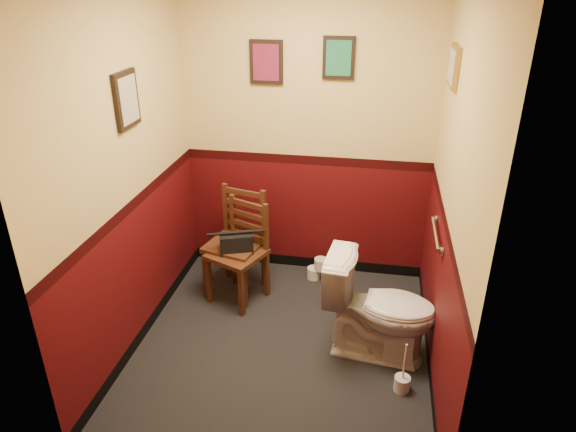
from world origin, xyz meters
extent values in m
cube|color=black|center=(0.00, 0.00, 0.00)|extent=(2.20, 2.40, 0.00)
cube|color=#43090C|center=(0.00, 1.20, 1.35)|extent=(2.20, 0.00, 2.70)
cube|color=#43090C|center=(0.00, -1.20, 1.35)|extent=(2.20, 0.00, 2.70)
cube|color=#43090C|center=(-1.10, 0.00, 1.35)|extent=(0.00, 2.40, 2.70)
cube|color=#43090C|center=(1.10, 0.00, 1.35)|extent=(0.00, 2.40, 2.70)
cylinder|color=silver|center=(1.07, 0.25, 0.95)|extent=(0.03, 0.50, 0.03)
cylinder|color=silver|center=(1.09, 0.00, 0.95)|extent=(0.02, 0.06, 0.06)
cylinder|color=silver|center=(1.09, 0.50, 0.95)|extent=(0.02, 0.06, 0.06)
cube|color=black|center=(-0.35, 1.18, 1.95)|extent=(0.28, 0.03, 0.36)
cube|color=maroon|center=(-0.35, 1.17, 1.95)|extent=(0.22, 0.01, 0.30)
cube|color=black|center=(0.25, 1.18, 2.00)|extent=(0.26, 0.03, 0.34)
cube|color=#206745|center=(0.25, 1.17, 2.00)|extent=(0.20, 0.01, 0.28)
cube|color=black|center=(-1.08, 0.10, 1.85)|extent=(0.03, 0.30, 0.38)
cube|color=tan|center=(-1.07, 0.10, 1.85)|extent=(0.01, 0.24, 0.31)
cube|color=olive|center=(1.08, 0.60, 2.05)|extent=(0.03, 0.34, 0.28)
cube|color=tan|center=(1.07, 0.60, 2.05)|extent=(0.01, 0.28, 0.22)
imported|color=white|center=(0.72, 0.05, 0.40)|extent=(0.87, 0.55, 0.80)
cylinder|color=silver|center=(0.90, -0.32, 0.06)|extent=(0.11, 0.11, 0.11)
cylinder|color=silver|center=(0.90, -0.32, 0.24)|extent=(0.01, 0.01, 0.31)
cube|color=#4B2816|center=(-0.55, 0.67, 0.47)|extent=(0.54, 0.54, 0.04)
cube|color=#4B2816|center=(-0.78, 0.54, 0.24)|extent=(0.05, 0.05, 0.47)
cube|color=#4B2816|center=(-0.69, 0.90, 0.24)|extent=(0.05, 0.05, 0.47)
cube|color=#4B2816|center=(-0.41, 0.44, 0.24)|extent=(0.05, 0.05, 0.47)
cube|color=#4B2816|center=(-0.32, 0.81, 0.24)|extent=(0.05, 0.05, 0.47)
cube|color=#4B2816|center=(-0.69, 0.91, 0.71)|extent=(0.05, 0.05, 0.47)
cube|color=#4B2816|center=(-0.32, 0.82, 0.71)|extent=(0.05, 0.05, 0.47)
cube|color=#4B2816|center=(-0.50, 0.86, 0.58)|extent=(0.35, 0.11, 0.05)
cube|color=#4B2816|center=(-0.50, 0.86, 0.68)|extent=(0.35, 0.11, 0.05)
cube|color=#4B2816|center=(-0.50, 0.86, 0.79)|extent=(0.35, 0.11, 0.05)
cube|color=#4B2816|center=(-0.50, 0.86, 0.89)|extent=(0.35, 0.11, 0.05)
cube|color=#4B2816|center=(-0.50, 0.56, 0.45)|extent=(0.55, 0.55, 0.04)
cube|color=#4B2816|center=(-0.73, 0.47, 0.22)|extent=(0.05, 0.05, 0.45)
cube|color=#4B2816|center=(-0.59, 0.80, 0.22)|extent=(0.05, 0.05, 0.45)
cube|color=#4B2816|center=(-0.41, 0.33, 0.22)|extent=(0.05, 0.05, 0.45)
cube|color=#4B2816|center=(-0.27, 0.66, 0.22)|extent=(0.05, 0.05, 0.45)
cube|color=#4B2816|center=(-0.59, 0.80, 0.67)|extent=(0.05, 0.05, 0.45)
cube|color=#4B2816|center=(-0.26, 0.66, 0.67)|extent=(0.05, 0.05, 0.45)
cube|color=#4B2816|center=(-0.43, 0.73, 0.55)|extent=(0.32, 0.16, 0.04)
cube|color=#4B2816|center=(-0.43, 0.73, 0.65)|extent=(0.32, 0.16, 0.04)
cube|color=#4B2816|center=(-0.43, 0.73, 0.74)|extent=(0.32, 0.16, 0.04)
cube|color=#4B2816|center=(-0.43, 0.73, 0.84)|extent=(0.32, 0.16, 0.04)
cube|color=black|center=(-0.50, 0.56, 0.55)|extent=(0.31, 0.22, 0.17)
cylinder|color=black|center=(-0.50, 0.56, 0.66)|extent=(0.23, 0.10, 0.02)
cylinder|color=silver|center=(0.11, 1.01, 0.06)|extent=(0.12, 0.12, 0.11)
cylinder|color=silver|center=(0.24, 1.01, 0.06)|extent=(0.12, 0.12, 0.11)
cylinder|color=silver|center=(0.18, 1.00, 0.17)|extent=(0.12, 0.12, 0.11)
camera|label=1|loc=(0.60, -3.11, 2.63)|focal=32.00mm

